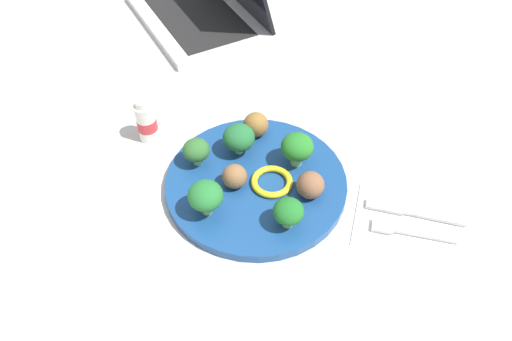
# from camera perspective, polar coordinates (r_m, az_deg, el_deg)

# --- Properties ---
(ground_plane) EXTENTS (4.00, 4.00, 0.00)m
(ground_plane) POSITION_cam_1_polar(r_m,az_deg,el_deg) (0.76, -0.00, -1.83)
(ground_plane) COLOR beige
(plate) EXTENTS (0.28, 0.28, 0.02)m
(plate) POSITION_cam_1_polar(r_m,az_deg,el_deg) (0.76, -0.00, -1.43)
(plate) COLOR navy
(plate) RESTS_ON ground_plane
(broccoli_floret_far_rim) EXTENTS (0.05, 0.05, 0.06)m
(broccoli_floret_far_rim) POSITION_cam_1_polar(r_m,az_deg,el_deg) (0.69, -5.90, -2.97)
(broccoli_floret_far_rim) COLOR #97C367
(broccoli_floret_far_rim) RESTS_ON plate
(broccoli_floret_back_right) EXTENTS (0.05, 0.05, 0.06)m
(broccoli_floret_back_right) POSITION_cam_1_polar(r_m,az_deg,el_deg) (0.75, 4.82, 2.70)
(broccoli_floret_back_right) COLOR #93C382
(broccoli_floret_back_right) RESTS_ON plate
(broccoli_floret_front_right) EXTENTS (0.05, 0.05, 0.05)m
(broccoli_floret_front_right) POSITION_cam_1_polar(r_m,az_deg,el_deg) (0.77, -2.01, 3.83)
(broccoli_floret_front_right) COLOR #96BC77
(broccoli_floret_front_right) RESTS_ON plate
(broccoli_floret_mid_right) EXTENTS (0.04, 0.04, 0.05)m
(broccoli_floret_mid_right) POSITION_cam_1_polar(r_m,az_deg,el_deg) (0.76, -7.13, 2.11)
(broccoli_floret_mid_right) COLOR #90C980
(broccoli_floret_mid_right) RESTS_ON plate
(broccoli_floret_near_rim) EXTENTS (0.04, 0.04, 0.05)m
(broccoli_floret_near_rim) POSITION_cam_1_polar(r_m,az_deg,el_deg) (0.68, 3.79, -4.82)
(broccoli_floret_near_rim) COLOR #99C069
(broccoli_floret_near_rim) RESTS_ON plate
(meatball_near_rim) EXTENTS (0.04, 0.04, 0.04)m
(meatball_near_rim) POSITION_cam_1_polar(r_m,az_deg,el_deg) (0.73, -2.51, -0.69)
(meatball_near_rim) COLOR brown
(meatball_near_rim) RESTS_ON plate
(meatball_mid_right) EXTENTS (0.04, 0.04, 0.04)m
(meatball_mid_right) POSITION_cam_1_polar(r_m,az_deg,el_deg) (0.72, 6.28, -1.86)
(meatball_mid_right) COLOR brown
(meatball_mid_right) RESTS_ON plate
(meatball_center) EXTENTS (0.04, 0.04, 0.04)m
(meatball_center) POSITION_cam_1_polar(r_m,az_deg,el_deg) (0.81, -0.02, 5.36)
(meatball_center) COLOR olive
(meatball_center) RESTS_ON plate
(pepper_ring_front_right) EXTENTS (0.08, 0.08, 0.01)m
(pepper_ring_front_right) POSITION_cam_1_polar(r_m,az_deg,el_deg) (0.74, 1.77, -1.50)
(pepper_ring_front_right) COLOR yellow
(pepper_ring_front_right) RESTS_ON plate
(napkin) EXTENTS (0.18, 0.13, 0.01)m
(napkin) POSITION_cam_1_polar(r_m,az_deg,el_deg) (0.75, 17.95, -5.97)
(napkin) COLOR white
(napkin) RESTS_ON ground_plane
(fork) EXTENTS (0.12, 0.03, 0.01)m
(fork) POSITION_cam_1_polar(r_m,az_deg,el_deg) (0.74, 17.38, -6.73)
(fork) COLOR silver
(fork) RESTS_ON napkin
(knife) EXTENTS (0.15, 0.03, 0.01)m
(knife) POSITION_cam_1_polar(r_m,az_deg,el_deg) (0.76, 17.58, -4.59)
(knife) COLOR silver
(knife) RESTS_ON napkin
(yogurt_bottle) EXTENTS (0.03, 0.03, 0.08)m
(yogurt_bottle) POSITION_cam_1_polar(r_m,az_deg,el_deg) (0.84, -12.63, 5.57)
(yogurt_bottle) COLOR white
(yogurt_bottle) RESTS_ON ground_plane
(laptop) EXTENTS (0.39, 0.38, 0.21)m
(laptop) POSITION_cam_1_polar(r_m,az_deg,el_deg) (1.14, -5.92, 18.94)
(laptop) COLOR silver
(laptop) RESTS_ON ground_plane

